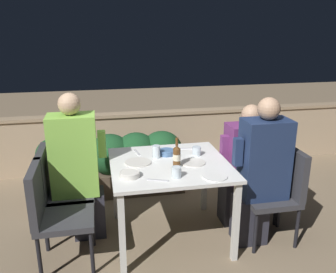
{
  "coord_description": "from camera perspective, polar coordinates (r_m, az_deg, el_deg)",
  "views": [
    {
      "loc": [
        -0.59,
        -2.84,
        1.91
      ],
      "look_at": [
        0.0,
        0.07,
        0.96
      ],
      "focal_mm": 38.0,
      "sensor_mm": 36.0,
      "label": 1
    }
  ],
  "objects": [
    {
      "name": "ground_plane",
      "position": [
        3.47,
        0.25,
        -15.72
      ],
      "size": [
        16.0,
        16.0,
        0.0
      ],
      "primitive_type": "plane",
      "color": "#847056"
    },
    {
      "name": "parapet_wall",
      "position": [
        4.87,
        -3.91,
        -0.51
      ],
      "size": [
        9.0,
        0.18,
        0.78
      ],
      "color": "tan",
      "rests_on": "ground_plane"
    },
    {
      "name": "dining_table",
      "position": [
        3.16,
        0.26,
        -5.7
      ],
      "size": [
        1.03,
        0.98,
        0.74
      ],
      "color": "white",
      "rests_on": "ground_plane"
    },
    {
      "name": "planter_hedge",
      "position": [
        4.16,
        -5.09,
        -3.71
      ],
      "size": [
        1.09,
        0.47,
        0.72
      ],
      "color": "brown",
      "rests_on": "ground_plane"
    },
    {
      "name": "chair_left_near",
      "position": [
        3.01,
        -18.22,
        -10.79
      ],
      "size": [
        0.46,
        0.45,
        0.87
      ],
      "color": "#333338",
      "rests_on": "ground_plane"
    },
    {
      "name": "chair_left_far",
      "position": [
        3.36,
        -17.44,
        -7.63
      ],
      "size": [
        0.46,
        0.45,
        0.87
      ],
      "color": "#333338",
      "rests_on": "ground_plane"
    },
    {
      "name": "person_green_blouse",
      "position": [
        3.28,
        -14.25,
        -4.86
      ],
      "size": [
        0.49,
        0.26,
        1.36
      ],
      "color": "#282833",
      "rests_on": "ground_plane"
    },
    {
      "name": "chair_right_near",
      "position": [
        3.37,
        17.46,
        -7.58
      ],
      "size": [
        0.46,
        0.45,
        0.87
      ],
      "color": "#333338",
      "rests_on": "ground_plane"
    },
    {
      "name": "person_navy_jumper",
      "position": [
        3.22,
        14.58,
        -5.56
      ],
      "size": [
        0.49,
        0.26,
        1.33
      ],
      "color": "#282833",
      "rests_on": "ground_plane"
    },
    {
      "name": "chair_right_far",
      "position": [
        3.65,
        15.05,
        -5.34
      ],
      "size": [
        0.46,
        0.45,
        0.87
      ],
      "color": "#333338",
      "rests_on": "ground_plane"
    },
    {
      "name": "person_purple_stripe",
      "position": [
        3.54,
        12.19,
        -4.5
      ],
      "size": [
        0.5,
        0.26,
        1.2
      ],
      "color": "#282833",
      "rests_on": "ground_plane"
    },
    {
      "name": "beer_bottle",
      "position": [
        3.01,
        1.41,
        -3.12
      ],
      "size": [
        0.07,
        0.07,
        0.26
      ],
      "color": "brown",
      "rests_on": "dining_table"
    },
    {
      "name": "plate_0",
      "position": [
        3.13,
        -4.85,
        -4.16
      ],
      "size": [
        0.23,
        0.23,
        0.01
      ],
      "color": "silver",
      "rests_on": "dining_table"
    },
    {
      "name": "plate_1",
      "position": [
        3.12,
        4.05,
        -4.19
      ],
      "size": [
        0.22,
        0.22,
        0.01
      ],
      "color": "silver",
      "rests_on": "dining_table"
    },
    {
      "name": "plate_2",
      "position": [
        2.87,
        7.51,
        -6.37
      ],
      "size": [
        0.2,
        0.2,
        0.01
      ],
      "color": "white",
      "rests_on": "dining_table"
    },
    {
      "name": "bowl_0",
      "position": [
        3.31,
        -0.22,
        -2.48
      ],
      "size": [
        0.15,
        0.15,
        0.05
      ],
      "color": "#4C709E",
      "rests_on": "dining_table"
    },
    {
      "name": "bowl_1",
      "position": [
        2.86,
        -6.17,
        -5.97
      ],
      "size": [
        0.16,
        0.16,
        0.04
      ],
      "color": "silver",
      "rests_on": "dining_table"
    },
    {
      "name": "glass_cup_0",
      "position": [
        2.83,
        1.36,
        -5.73
      ],
      "size": [
        0.08,
        0.08,
        0.09
      ],
      "color": "silver",
      "rests_on": "dining_table"
    },
    {
      "name": "glass_cup_1",
      "position": [
        3.29,
        4.61,
        -2.35
      ],
      "size": [
        0.08,
        0.08,
        0.08
      ],
      "color": "silver",
      "rests_on": "dining_table"
    },
    {
      "name": "glass_cup_2",
      "position": [
        3.22,
        -1.89,
        -2.46
      ],
      "size": [
        0.07,
        0.07,
        0.12
      ],
      "color": "silver",
      "rests_on": "dining_table"
    },
    {
      "name": "fork_0",
      "position": [
        3.37,
        -5.0,
        -2.56
      ],
      "size": [
        0.05,
        0.17,
        0.01
      ],
      "color": "silver",
      "rests_on": "dining_table"
    },
    {
      "name": "fork_1",
      "position": [
        3.47,
        3.41,
        -1.95
      ],
      "size": [
        0.17,
        0.05,
        0.01
      ],
      "color": "silver",
      "rests_on": "dining_table"
    },
    {
      "name": "fork_2",
      "position": [
        2.78,
        -1.6,
        -7.03
      ],
      "size": [
        0.17,
        0.08,
        0.01
      ],
      "color": "silver",
      "rests_on": "dining_table"
    },
    {
      "name": "potted_plant",
      "position": [
        4.01,
        -17.66,
        -4.32
      ],
      "size": [
        0.38,
        0.38,
        0.76
      ],
      "color": "#9E5638",
      "rests_on": "ground_plane"
    }
  ]
}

